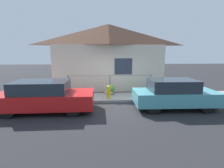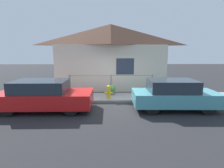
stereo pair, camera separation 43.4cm
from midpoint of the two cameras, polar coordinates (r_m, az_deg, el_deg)
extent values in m
plane|color=#262628|center=(8.81, -1.44, -6.13)|extent=(60.00, 60.00, 0.00)
cube|color=gray|center=(9.62, -1.67, -4.36)|extent=(24.00, 1.72, 0.12)
cube|color=beige|center=(10.98, -2.06, 5.00)|extent=(7.06, 0.12, 2.97)
cube|color=#2D3847|center=(10.96, 2.58, 5.77)|extent=(1.10, 0.04, 1.00)
pyramid|color=brown|center=(12.03, -2.31, 15.78)|extent=(7.46, 2.20, 1.36)
cylinder|color=gray|center=(10.37, -15.22, -0.20)|extent=(0.10, 0.10, 1.10)
cylinder|color=gray|center=(10.18, -1.85, -0.04)|extent=(0.10, 0.10, 1.10)
cylinder|color=gray|center=(10.54, 11.29, 0.12)|extent=(0.10, 0.10, 1.10)
cylinder|color=gray|center=(10.10, -1.87, 2.76)|extent=(4.80, 0.03, 0.03)
cube|color=red|center=(8.03, -22.25, -4.71)|extent=(4.02, 1.73, 0.61)
cube|color=#232D38|center=(7.96, -23.62, -0.86)|extent=(2.21, 1.52, 0.49)
cylinder|color=black|center=(8.49, -12.57, -5.02)|extent=(0.56, 0.20, 0.56)
cylinder|color=black|center=(7.10, -14.29, -8.14)|extent=(0.56, 0.20, 0.56)
cylinder|color=black|center=(9.20, -28.15, -4.83)|extent=(0.56, 0.20, 0.56)
cylinder|color=black|center=(7.92, -32.46, -7.52)|extent=(0.56, 0.20, 0.56)
cube|color=teal|center=(8.23, 18.41, -4.07)|extent=(3.66, 1.70, 0.57)
cube|color=#232D38|center=(8.07, 17.66, -0.38)|extent=(2.03, 1.46, 0.51)
cylinder|color=black|center=(9.33, 23.33, -4.07)|extent=(0.63, 0.22, 0.62)
cylinder|color=black|center=(8.17, 27.45, -6.35)|extent=(0.63, 0.22, 0.62)
cylinder|color=black|center=(8.60, 9.68, -4.53)|extent=(0.63, 0.22, 0.62)
cylinder|color=black|center=(7.33, 11.91, -7.22)|extent=(0.63, 0.22, 0.62)
cylinder|color=yellow|center=(9.02, -2.49, -3.07)|extent=(0.18, 0.18, 0.58)
sphere|color=yellow|center=(8.96, -2.51, -1.03)|extent=(0.19, 0.19, 0.19)
cylinder|color=yellow|center=(9.02, -3.33, -2.91)|extent=(0.16, 0.08, 0.08)
cylinder|color=yellow|center=(9.02, -1.65, -2.88)|extent=(0.16, 0.08, 0.08)
cylinder|color=slate|center=(9.93, -1.64, -3.00)|extent=(0.32, 0.32, 0.19)
sphere|color=#4C8E3D|center=(9.88, -1.65, -1.54)|extent=(0.44, 0.44, 0.44)
cylinder|color=#9E5638|center=(10.23, -18.84, -3.08)|extent=(0.32, 0.32, 0.22)
sphere|color=#4C8E3D|center=(10.18, -18.92, -1.69)|extent=(0.39, 0.39, 0.39)
cylinder|color=#9E5638|center=(10.41, 14.58, -2.79)|extent=(0.26, 0.26, 0.16)
sphere|color=#235B28|center=(10.35, 14.64, -1.41)|extent=(0.47, 0.47, 0.47)
camera|label=1|loc=(0.22, -91.40, -0.25)|focal=28.00mm
camera|label=2|loc=(0.22, 88.60, 0.25)|focal=28.00mm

